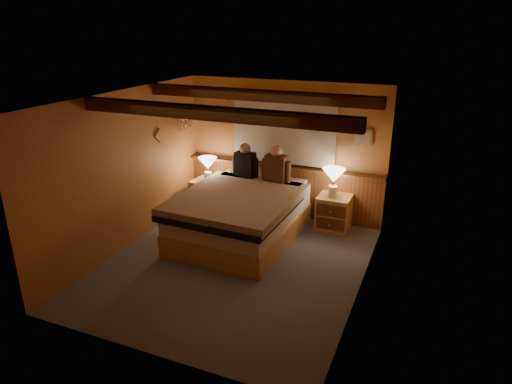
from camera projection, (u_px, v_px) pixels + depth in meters
The scene contains 19 objects.
floor at pixel (235, 263), 6.66m from camera, with size 4.20×4.20×0.00m, color #4D525C.
ceiling at pixel (232, 98), 5.82m from camera, with size 4.20×4.20×0.00m, color tan.
wall_back at pixel (285, 149), 8.05m from camera, with size 3.60×3.60×0.00m, color #CD8549.
wall_left at pixel (126, 171), 6.89m from camera, with size 4.20×4.20×0.00m, color #CD8549.
wall_right at pixel (366, 205), 5.59m from camera, with size 4.20×4.20×0.00m, color #CD8549.
wall_front at pixel (141, 254), 4.43m from camera, with size 3.60×3.60×0.00m, color #CD8549.
wainscot at pixel (283, 188), 8.25m from camera, with size 3.60×0.23×0.94m.
curtain_window at pixel (284, 132), 7.88m from camera, with size 2.18×0.09×1.11m.
ceiling_beams at pixel (237, 103), 5.98m from camera, with size 3.60×1.65×0.16m.
coat_rail at pixel (184, 121), 8.06m from camera, with size 0.05×0.55×0.24m.
framed_print at pixel (363, 137), 7.42m from camera, with size 0.30×0.04×0.25m.
bed at pixel (240, 215), 7.32m from camera, with size 1.82×2.32×0.78m.
nightstand_left at pixel (208, 196), 8.40m from camera, with size 0.60×0.55×0.60m.
nightstand_right at pixel (334, 213), 7.68m from camera, with size 0.54×0.49×0.59m.
lamp_left at pixel (208, 165), 8.16m from camera, with size 0.34×0.34×0.44m.
lamp_right at pixel (334, 177), 7.44m from camera, with size 0.37×0.37×0.49m.
person_left at pixel (245, 163), 7.95m from camera, with size 0.50×0.24×0.62m.
person_right at pixel (276, 166), 7.69m from camera, with size 0.53×0.24×0.64m.
duffel_bag at pixel (193, 209), 8.22m from camera, with size 0.50×0.37×0.32m.
Camera 1 is at (2.55, -5.30, 3.31)m, focal length 32.00 mm.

